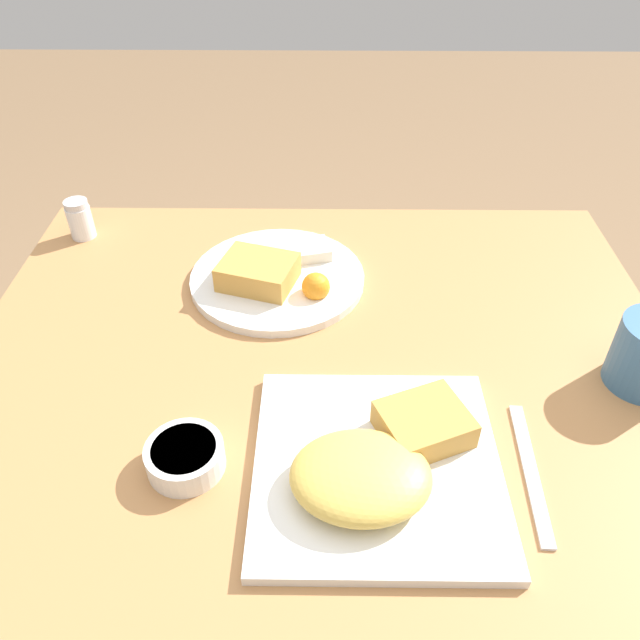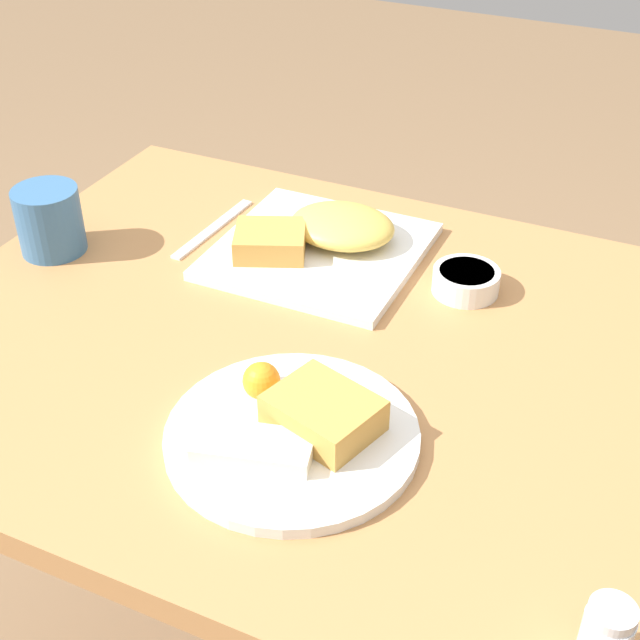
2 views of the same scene
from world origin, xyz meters
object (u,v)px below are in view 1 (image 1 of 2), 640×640
at_px(plate_square_near, 378,464).
at_px(plate_oval_far, 276,275).
at_px(salt_shaker, 81,221).
at_px(sauce_ramekin, 185,456).
at_px(butter_knife, 530,471).

height_order(plate_square_near, plate_oval_far, plate_square_near).
bearing_deg(plate_oval_far, salt_shaker, 158.69).
xyz_separation_m(sauce_ramekin, salt_shaker, (-0.27, 0.50, 0.01)).
bearing_deg(butter_knife, sauce_ramekin, 92.63).
relative_size(plate_oval_far, salt_shaker, 3.98).
height_order(sauce_ramekin, salt_shaker, salt_shaker).
height_order(plate_square_near, salt_shaker, salt_shaker).
bearing_deg(plate_square_near, plate_oval_far, 110.52).
distance_m(plate_oval_far, salt_shaker, 0.38).
height_order(salt_shaker, butter_knife, salt_shaker).
relative_size(plate_oval_far, butter_knife, 1.40).
height_order(plate_square_near, butter_knife, plate_square_near).
height_order(plate_oval_far, butter_knife, plate_oval_far).
relative_size(plate_square_near, butter_knife, 1.42).
height_order(sauce_ramekin, butter_knife, sauce_ramekin).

